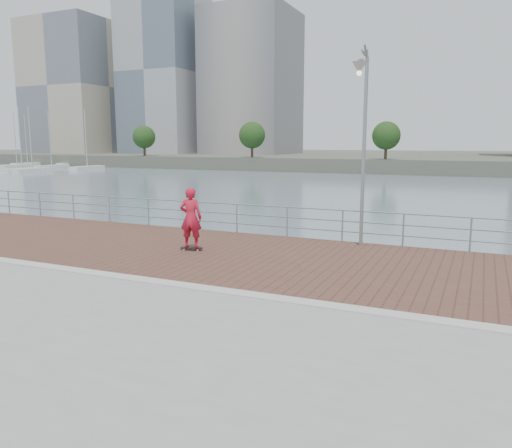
% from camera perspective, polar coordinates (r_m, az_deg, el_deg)
% --- Properties ---
extents(water, '(400.00, 400.00, 0.00)m').
position_cam_1_polar(water, '(12.42, -4.00, -16.62)').
color(water, slate).
rests_on(water, ground).
extents(brick_lane, '(40.00, 6.80, 0.02)m').
position_cam_1_polar(brick_lane, '(14.83, 2.57, -4.01)').
color(brick_lane, brown).
rests_on(brick_lane, seawall).
extents(curb, '(40.00, 0.40, 0.06)m').
position_cam_1_polar(curb, '(11.67, -4.11, -7.63)').
color(curb, '#B7B5AD').
rests_on(curb, seawall).
extents(far_shore, '(320.00, 95.00, 2.50)m').
position_cam_1_polar(far_shore, '(132.46, 22.33, 6.87)').
color(far_shore, '#4C5142').
rests_on(far_shore, ground).
extents(guardrail, '(39.06, 0.06, 1.13)m').
position_cam_1_polar(guardrail, '(17.84, 6.67, 0.45)').
color(guardrail, '#8C9EA8').
rests_on(guardrail, brick_lane).
extents(street_lamp, '(0.45, 1.29, 6.11)m').
position_cam_1_polar(street_lamp, '(16.26, 12.03, 12.35)').
color(street_lamp, gray).
rests_on(street_lamp, brick_lane).
extents(skateboard, '(0.74, 0.35, 0.08)m').
position_cam_1_polar(skateboard, '(16.06, -7.38, -2.76)').
color(skateboard, black).
rests_on(skateboard, brick_lane).
extents(skateboarder, '(0.79, 0.62, 1.93)m').
position_cam_1_polar(skateboarder, '(15.89, -7.46, 0.72)').
color(skateboarder, red).
rests_on(skateboarder, skateboard).
extents(marina, '(31.23, 32.66, 11.57)m').
position_cam_1_polar(marina, '(111.73, -25.34, 5.96)').
color(marina, silver).
rests_on(marina, water).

